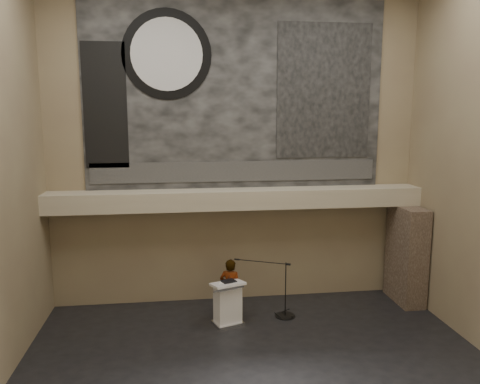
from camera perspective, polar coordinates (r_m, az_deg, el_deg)
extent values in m
plane|color=black|center=(10.19, 2.55, -21.19)|extent=(10.00, 10.00, 0.00)
cube|color=#79664D|center=(12.75, -0.48, 5.25)|extent=(10.00, 0.02, 8.50)
cube|color=#79664D|center=(4.97, 11.02, -1.72)|extent=(10.00, 0.02, 8.50)
cube|color=tan|center=(12.52, -0.24, -0.83)|extent=(10.00, 0.80, 0.50)
cylinder|color=#B2893D|center=(12.43, -7.55, -2.31)|extent=(0.04, 0.04, 0.06)
cylinder|color=#B2893D|center=(12.90, 8.19, -1.88)|extent=(0.04, 0.04, 0.06)
cube|color=black|center=(12.69, -0.47, 11.78)|extent=(8.00, 0.05, 5.00)
cube|color=#313131|center=(12.74, -0.43, 2.54)|extent=(7.76, 0.02, 0.55)
cylinder|color=black|center=(12.63, -8.92, 16.23)|extent=(2.30, 0.02, 2.30)
cylinder|color=silver|center=(12.62, -8.92, 16.24)|extent=(1.84, 0.02, 1.84)
cube|color=black|center=(13.17, 10.21, 11.99)|extent=(2.60, 0.02, 3.60)
cube|color=black|center=(12.68, -16.12, 10.06)|extent=(1.10, 0.02, 3.20)
cube|color=#423328|center=(13.85, 19.62, -7.18)|extent=(0.60, 1.40, 2.70)
cube|color=silver|center=(12.13, -1.50, -15.66)|extent=(0.82, 0.72, 0.08)
cube|color=white|center=(11.92, -1.52, -13.40)|extent=(0.71, 0.59, 0.96)
cube|color=white|center=(11.71, -1.52, -11.13)|extent=(0.91, 0.77, 0.14)
cube|color=black|center=(11.73, -1.37, -10.84)|extent=(0.40, 0.37, 0.04)
cube|color=silver|center=(11.66, -2.02, -11.05)|extent=(0.27, 0.33, 0.00)
imported|color=silver|center=(12.25, -1.17, -11.66)|extent=(0.66, 0.56, 1.55)
cylinder|color=black|center=(12.63, 5.52, -14.78)|extent=(0.52, 0.52, 0.02)
cylinder|color=black|center=(12.35, 5.57, -11.76)|extent=(0.03, 0.03, 1.45)
cylinder|color=black|center=(12.25, 2.59, -8.49)|extent=(1.33, 0.62, 0.02)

